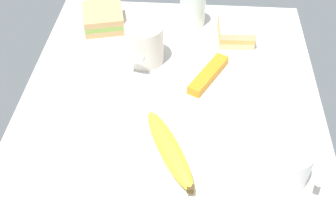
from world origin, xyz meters
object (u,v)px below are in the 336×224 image
object	(u,v)px
coffee_mug_milky	(283,162)
snack_bar	(208,75)
sandwich_main	(103,18)
coffee_mug_black	(144,43)
sandwich_side	(236,31)
banana	(169,149)
glass_of_milk	(193,10)

from	to	relation	value
coffee_mug_milky	snack_bar	distance (cm)	29.37
sandwich_main	snack_bar	xyz separation A→B (cm)	(-18.85, -27.10, -1.20)
coffee_mug_black	sandwich_side	world-z (taller)	coffee_mug_black
banana	sandwich_side	bearing A→B (deg)	-19.82
glass_of_milk	coffee_mug_black	bearing A→B (deg)	146.84
banana	glass_of_milk	bearing A→B (deg)	-3.62
glass_of_milk	sandwich_main	bearing A→B (deg)	96.63
glass_of_milk	banana	xyz separation A→B (cm)	(-44.16, 2.80, -2.13)
glass_of_milk	coffee_mug_milky	bearing A→B (deg)	-160.32
sandwich_main	coffee_mug_milky	bearing A→B (deg)	-138.57
banana	snack_bar	bearing A→B (deg)	-17.55
coffee_mug_milky	sandwich_main	xyz separation A→B (cm)	(45.11, 39.80, -2.23)
banana	snack_bar	size ratio (longest dim) A/B	1.40
coffee_mug_black	snack_bar	size ratio (longest dim) A/B	0.79
coffee_mug_black	snack_bar	xyz separation A→B (cm)	(-5.42, -14.87, -3.81)
sandwich_main	sandwich_side	world-z (taller)	same
sandwich_side	snack_bar	xyz separation A→B (cm)	(-15.50, 6.59, -1.20)
coffee_mug_milky	snack_bar	bearing A→B (deg)	25.82
sandwich_main	snack_bar	distance (cm)	33.03
coffee_mug_black	glass_of_milk	bearing A→B (deg)	-33.16
coffee_mug_black	sandwich_main	world-z (taller)	coffee_mug_black
glass_of_milk	snack_bar	size ratio (longest dim) A/B	0.64
sandwich_main	sandwich_side	xyz separation A→B (cm)	(-3.35, -33.69, 0.00)
sandwich_main	snack_bar	world-z (taller)	sandwich_main
coffee_mug_black	glass_of_milk	world-z (taller)	coffee_mug_black
coffee_mug_black	coffee_mug_milky	size ratio (longest dim) A/B	0.92
snack_bar	sandwich_side	bearing A→B (deg)	4.92
coffee_mug_milky	glass_of_milk	distance (cm)	50.71
banana	coffee_mug_milky	bearing A→B (deg)	-100.22
coffee_mug_black	coffee_mug_milky	xyz separation A→B (cm)	(-31.68, -27.58, -0.38)
coffee_mug_black	glass_of_milk	size ratio (longest dim) A/B	1.24
coffee_mug_milky	glass_of_milk	xyz separation A→B (cm)	(47.75, 17.07, -0.37)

